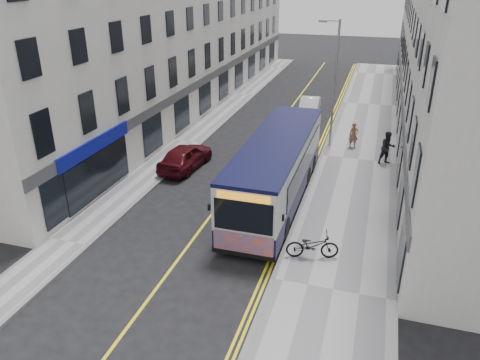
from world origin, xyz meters
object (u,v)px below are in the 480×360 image
Objects in this scene: streetlamp at (334,80)px; pedestrian_near at (354,135)px; bicycle at (312,245)px; car_white at (309,107)px; city_bus at (277,168)px; car_maroon at (185,156)px; pedestrian_far at (388,148)px.

streetlamp is 4.87× the size of pedestrian_near.
car_white is at bearing -5.02° from bicycle.
car_white is (-3.93, 6.70, -0.25)m from pedestrian_near.
city_bus reaches higher than car_maroon.
city_bus reaches higher than bicycle.
city_bus is 8.35m from pedestrian_far.
pedestrian_near is at bearing 105.64° from pedestrian_far.
streetlamp is 3.78m from pedestrian_near.
streetlamp is 5.41m from pedestrian_far.
bicycle is at bearing -85.72° from streetlamp.
pedestrian_far is (5.23, 6.46, -0.72)m from city_bus.
city_bus is 5.81× the size of pedestrian_far.
pedestrian_far reaches higher than car_maroon.
pedestrian_far is 0.45× the size of car_maroon.
streetlamp is 1.90× the size of car_white.
bicycle is (2.57, -4.67, -1.15)m from city_bus.
pedestrian_near is at bearing -140.99° from car_maroon.
bicycle is at bearing -83.93° from car_white.
bicycle is at bearing -131.12° from pedestrian_far.
pedestrian_near is 0.39× the size of car_white.
city_bus is 6.99× the size of pedestrian_near.
pedestrian_far reaches higher than pedestrian_near.
streetlamp reaches higher than city_bus.
pedestrian_near is 0.83× the size of pedestrian_far.
city_bus is 2.64× the size of car_maroon.
streetlamp is 7.99m from car_white.
pedestrian_far reaches higher than car_white.
pedestrian_near is at bearing 70.24° from city_bus.
bicycle is 11.26m from car_maroon.
bicycle is at bearing -104.97° from pedestrian_near.
pedestrian_near is at bearing -16.94° from bicycle.
car_maroon is at bearing 171.20° from pedestrian_far.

